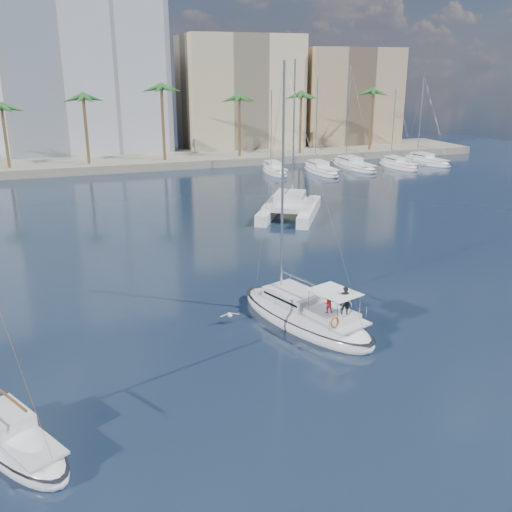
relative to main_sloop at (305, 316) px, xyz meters
name	(u,v)px	position (x,y,z in m)	size (l,w,h in m)	color
ground	(244,320)	(-3.32, 1.64, -0.50)	(160.00, 160.00, 0.00)	black
quay	(123,162)	(-3.32, 62.64, 0.10)	(120.00, 14.00, 1.20)	gray
building_modern	(33,72)	(-15.32, 74.64, 13.50)	(42.00, 16.00, 28.00)	white
building_beige	(239,95)	(18.68, 71.64, 9.50)	(20.00, 14.00, 20.00)	beige
building_tan_right	(345,99)	(38.68, 69.64, 8.50)	(18.00, 12.00, 18.00)	tan
palm_centre	(122,99)	(-3.32, 58.64, 9.78)	(3.60, 3.60, 12.30)	brown
palm_right	(333,95)	(30.68, 58.64, 9.78)	(3.60, 3.60, 12.30)	brown
main_sloop	(305,316)	(0.00, 0.00, 0.00)	(6.67, 11.14, 15.77)	white
small_sloop	(16,441)	(-15.79, -7.12, -0.11)	(5.40, 7.35, 10.27)	white
catamaran	(290,205)	(9.12, 24.53, 0.60)	(9.91, 11.64, 15.43)	white
seagull	(230,315)	(-4.29, 1.40, 0.10)	(1.18, 0.51, 0.22)	silver
moored_yacht_a	(274,173)	(16.68, 48.64, -0.50)	(2.72, 9.35, 11.90)	white
moored_yacht_b	(321,173)	(23.18, 46.64, -0.50)	(3.14, 10.78, 13.72)	white
moored_yacht_c	(354,168)	(29.68, 48.64, -0.50)	(3.55, 12.21, 15.54)	white
moored_yacht_d	(398,168)	(36.18, 46.64, -0.50)	(2.72, 9.35, 11.90)	white
moored_yacht_e	(426,164)	(42.68, 48.64, -0.50)	(3.14, 10.78, 13.72)	white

